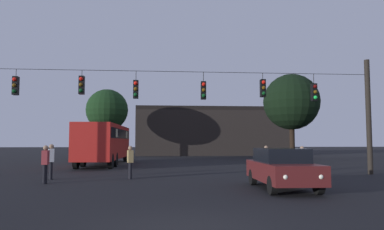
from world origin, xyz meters
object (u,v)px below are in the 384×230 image
Objects in this scene: pedestrian_crossing_right at (302,160)px; pedestrian_trailing at (266,158)px; tree_behind_building at (291,102)px; city_bus at (105,140)px; pedestrian_crossing_center at (130,160)px; pedestrian_near_bus at (45,162)px; car_near_right at (282,168)px; pedestrian_crossing_left at (51,159)px; tree_left_silhouette at (107,110)px.

pedestrian_crossing_right is 2.32m from pedestrian_trailing.
tree_behind_building reaches higher than pedestrian_trailing.
pedestrian_crossing_center is at bearing -75.22° from city_bus.
pedestrian_trailing is (10.08, -8.72, -1.00)m from city_bus.
pedestrian_crossing_right is 12.07m from pedestrian_near_bus.
pedestrian_crossing_center is at bearing -179.11° from pedestrian_crossing_right.
pedestrian_trailing reaches higher than car_near_right.
pedestrian_near_bus is (-9.45, 2.57, 0.11)m from car_near_right.
pedestrian_crossing_center is 3.78m from pedestrian_near_bus.
pedestrian_crossing_center reaches higher than pedestrian_crossing_right.
pedestrian_crossing_right is at bearing 8.07° from pedestrian_near_bus.
city_bus is at bearing 136.81° from pedestrian_crossing_right.
pedestrian_trailing is 16.03m from tree_behind_building.
pedestrian_crossing_right reaches higher than car_near_right.
pedestrian_crossing_left is 1.03× the size of pedestrian_near_bus.
tree_left_silhouette reaches higher than pedestrian_crossing_left.
pedestrian_crossing_right is 17.30m from tree_behind_building.
pedestrian_crossing_left is at bearing 156.28° from car_near_right.
pedestrian_crossing_center is at bearing -164.02° from pedestrian_trailing.
tree_left_silhouette is 19.21m from tree_behind_building.
tree_behind_building is (7.84, 20.04, 4.74)m from car_near_right.
city_bus reaches higher than pedestrian_near_bus.
city_bus is at bearing 104.78° from pedestrian_crossing_center.
pedestrian_crossing_left reaches higher than car_near_right.
pedestrian_trailing is 0.19× the size of tree_behind_building.
city_bus reaches higher than pedestrian_crossing_center.
tree_left_silhouette is at bearing 120.58° from pedestrian_crossing_right.
pedestrian_crossing_left is at bearing -138.06° from tree_behind_building.
pedestrian_crossing_center reaches higher than car_near_right.
pedestrian_crossing_right is 25.69m from tree_left_silhouette.
pedestrian_crossing_center is (3.70, -0.13, -0.06)m from pedestrian_crossing_left.
city_bus is at bearing -82.17° from tree_left_silhouette.
car_near_right is 0.59× the size of tree_left_silhouette.
car_near_right is at bearing -101.21° from pedestrian_trailing.
tree_behind_building is (13.85, 15.91, 4.66)m from pedestrian_crossing_center.
pedestrian_trailing reaches higher than pedestrian_crossing_right.
pedestrian_crossing_left is 11.11m from pedestrian_trailing.
pedestrian_crossing_left is at bearing -94.59° from city_bus.
pedestrian_crossing_right is 0.19× the size of tree_behind_building.
tree_behind_building is at bearing 64.45° from pedestrian_trailing.
tree_left_silhouette is at bearing 92.29° from pedestrian_near_bus.
tree_left_silhouette is (-0.94, 23.51, 4.22)m from pedestrian_near_bus.
tree_behind_building is (5.34, 15.78, 4.67)m from pedestrian_crossing_right.
car_near_right is 4.95m from pedestrian_crossing_right.
pedestrian_crossing_center is at bearing -78.71° from tree_left_silhouette.
pedestrian_crossing_left is 3.70m from pedestrian_crossing_center.
tree_behind_building is at bearing 48.95° from pedestrian_crossing_center.
pedestrian_crossing_center is 0.97× the size of pedestrian_near_bus.
pedestrian_trailing is at bearing -40.84° from city_bus.
city_bus is 11.72m from tree_left_silhouette.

